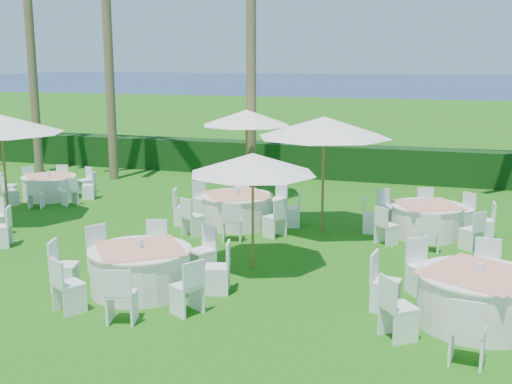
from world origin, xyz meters
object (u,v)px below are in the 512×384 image
at_px(banquet_table_d, 49,187).
at_px(banquet_table_e, 237,209).
at_px(umbrella_d, 324,127).
at_px(banquet_table_c, 478,297).
at_px(banquet_table_f, 427,219).
at_px(umbrella_c, 246,118).
at_px(umbrella_b, 253,164).
at_px(umbrella_a, 1,124).
at_px(banquet_table_b, 141,269).

bearing_deg(banquet_table_d, banquet_table_e, -11.06).
bearing_deg(banquet_table_e, umbrella_d, -0.84).
xyz_separation_m(banquet_table_c, banquet_table_f, (-1.08, 5.26, -0.05)).
distance_m(banquet_table_e, umbrella_c, 4.00).
xyz_separation_m(umbrella_b, umbrella_d, (0.78, 3.16, 0.44)).
relative_size(umbrella_a, umbrella_c, 1.15).
bearing_deg(umbrella_d, banquet_table_e, 179.16).
distance_m(umbrella_b, umbrella_d, 3.29).
distance_m(banquet_table_c, umbrella_c, 10.68).
distance_m(banquet_table_c, banquet_table_d, 13.82).
height_order(umbrella_c, umbrella_d, umbrella_d).
relative_size(banquet_table_f, umbrella_c, 1.12).
xyz_separation_m(umbrella_a, umbrella_b, (7.46, -1.80, -0.39)).
bearing_deg(umbrella_a, umbrella_b, -13.57).
xyz_separation_m(banquet_table_b, banquet_table_e, (0.10, 5.08, -0.01)).
bearing_deg(banquet_table_b, banquet_table_d, 135.56).
height_order(banquet_table_f, umbrella_c, umbrella_c).
relative_size(banquet_table_c, umbrella_a, 1.09).
relative_size(umbrella_c, umbrella_d, 0.85).
height_order(banquet_table_e, umbrella_b, umbrella_b).
relative_size(banquet_table_f, umbrella_d, 0.95).
distance_m(banquet_table_b, banquet_table_c, 5.94).
xyz_separation_m(banquet_table_e, umbrella_c, (-0.85, 3.32, 2.05)).
bearing_deg(banquet_table_c, umbrella_d, 127.06).
height_order(banquet_table_b, umbrella_c, umbrella_c).
relative_size(banquet_table_b, banquet_table_f, 1.06).
xyz_separation_m(banquet_table_b, banquet_table_f, (4.84, 5.57, -0.03)).
bearing_deg(banquet_table_d, umbrella_b, -29.08).
bearing_deg(banquet_table_f, umbrella_c, 153.18).
relative_size(banquet_table_d, banquet_table_f, 0.91).
xyz_separation_m(banquet_table_b, banquet_table_d, (-6.49, 6.37, -0.06)).
xyz_separation_m(umbrella_c, umbrella_d, (3.10, -3.35, 0.15)).
xyz_separation_m(banquet_table_f, umbrella_d, (-2.49, -0.52, 2.22)).
bearing_deg(umbrella_b, umbrella_c, 109.64).
xyz_separation_m(banquet_table_b, umbrella_c, (-0.75, 8.40, 2.05)).
xyz_separation_m(banquet_table_b, umbrella_d, (2.35, 5.04, 2.20)).
relative_size(banquet_table_b, umbrella_b, 1.26).
distance_m(banquet_table_c, umbrella_a, 12.47).
relative_size(banquet_table_b, umbrella_a, 1.03).
xyz_separation_m(banquet_table_b, banquet_table_c, (5.93, 0.31, 0.02)).
xyz_separation_m(banquet_table_f, umbrella_a, (-10.73, -1.89, 2.17)).
relative_size(banquet_table_e, umbrella_b, 1.25).
bearing_deg(umbrella_d, banquet_table_c, -52.94).
bearing_deg(umbrella_d, umbrella_b, -103.79).
xyz_separation_m(banquet_table_c, umbrella_c, (-6.68, 8.09, 2.03)).
bearing_deg(banquet_table_f, umbrella_b, -131.55).
height_order(banquet_table_d, umbrella_b, umbrella_b).
bearing_deg(umbrella_b, banquet_table_c, -19.86).
distance_m(banquet_table_f, umbrella_a, 11.11).
distance_m(banquet_table_b, umbrella_d, 5.98).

